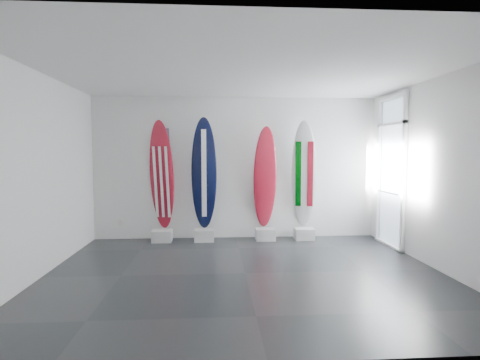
{
  "coord_description": "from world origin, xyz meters",
  "views": [
    {
      "loc": [
        -0.45,
        -5.67,
        1.82
      ],
      "look_at": [
        0.01,
        1.4,
        1.32
      ],
      "focal_mm": 28.67,
      "sensor_mm": 36.0,
      "label": 1
    }
  ],
  "objects": [
    {
      "name": "display_block_italy",
      "position": [
        1.42,
        2.18,
        0.12
      ],
      "size": [
        0.4,
        0.3,
        0.24
      ],
      "primitive_type": "cube",
      "color": "silver",
      "rests_on": "floor"
    },
    {
      "name": "wall_outlet",
      "position": [
        -2.45,
        2.48,
        0.35
      ],
      "size": [
        0.09,
        0.02,
        0.13
      ],
      "primitive_type": "cube",
      "color": "silver",
      "rests_on": "wall_back"
    },
    {
      "name": "wall_right",
      "position": [
        3.0,
        0.0,
        1.5
      ],
      "size": [
        0.0,
        5.0,
        5.0
      ],
      "primitive_type": "plane",
      "rotation": [
        1.57,
        0.0,
        -1.57
      ],
      "color": "white",
      "rests_on": "ground"
    },
    {
      "name": "ceiling",
      "position": [
        0.0,
        0.0,
        3.0
      ],
      "size": [
        6.0,
        6.0,
        0.0
      ],
      "primitive_type": "plane",
      "rotation": [
        3.14,
        0.0,
        0.0
      ],
      "color": "white",
      "rests_on": "wall_back"
    },
    {
      "name": "surfboard_navy",
      "position": [
        -0.68,
        2.28,
        1.4
      ],
      "size": [
        0.52,
        0.24,
        2.32
      ],
      "primitive_type": "ellipsoid",
      "rotation": [
        0.07,
        0.0,
        -0.0
      ],
      "color": "black",
      "rests_on": "display_block_navy"
    },
    {
      "name": "display_block_usa",
      "position": [
        -1.54,
        2.18,
        0.12
      ],
      "size": [
        0.4,
        0.3,
        0.24
      ],
      "primitive_type": "cube",
      "color": "silver",
      "rests_on": "floor"
    },
    {
      "name": "surfboard_italy",
      "position": [
        1.42,
        2.28,
        1.37
      ],
      "size": [
        0.61,
        0.57,
        2.26
      ],
      "primitive_type": "ellipsoid",
      "rotation": [
        0.17,
        0.0,
        -0.23
      ],
      "color": "white",
      "rests_on": "display_block_italy"
    },
    {
      "name": "display_block_swiss",
      "position": [
        0.6,
        2.18,
        0.12
      ],
      "size": [
        0.4,
        0.3,
        0.24
      ],
      "primitive_type": "cube",
      "color": "silver",
      "rests_on": "floor"
    },
    {
      "name": "balcony",
      "position": [
        4.3,
        1.55,
        0.5
      ],
      "size": [
        2.8,
        2.2,
        1.2
      ],
      "primitive_type": null,
      "color": "slate",
      "rests_on": "ground"
    },
    {
      "name": "display_block_navy",
      "position": [
        -0.68,
        2.18,
        0.12
      ],
      "size": [
        0.4,
        0.3,
        0.24
      ],
      "primitive_type": "cube",
      "color": "silver",
      "rests_on": "floor"
    },
    {
      "name": "surfboard_usa",
      "position": [
        -1.54,
        2.28,
        1.36
      ],
      "size": [
        0.58,
        0.46,
        2.25
      ],
      "primitive_type": "ellipsoid",
      "rotation": [
        0.13,
        0.0,
        -0.21
      ],
      "color": "maroon",
      "rests_on": "display_block_usa"
    },
    {
      "name": "wall_front",
      "position": [
        0.0,
        -2.5,
        1.5
      ],
      "size": [
        6.0,
        0.0,
        6.0
      ],
      "primitive_type": "plane",
      "rotation": [
        -1.57,
        0.0,
        0.0
      ],
      "color": "white",
      "rests_on": "ground"
    },
    {
      "name": "glass_door",
      "position": [
        2.97,
        1.55,
        1.43
      ],
      "size": [
        0.12,
        1.16,
        2.85
      ],
      "primitive_type": null,
      "color": "white",
      "rests_on": "floor"
    },
    {
      "name": "wall_left",
      "position": [
        -3.0,
        0.0,
        1.5
      ],
      "size": [
        0.0,
        5.0,
        5.0
      ],
      "primitive_type": "plane",
      "rotation": [
        1.57,
        0.0,
        1.57
      ],
      "color": "white",
      "rests_on": "ground"
    },
    {
      "name": "floor",
      "position": [
        0.0,
        0.0,
        0.0
      ],
      "size": [
        6.0,
        6.0,
        0.0
      ],
      "primitive_type": "plane",
      "color": "black",
      "rests_on": "ground"
    },
    {
      "name": "wall_back",
      "position": [
        0.0,
        2.5,
        1.5
      ],
      "size": [
        6.0,
        0.0,
        6.0
      ],
      "primitive_type": "plane",
      "rotation": [
        1.57,
        0.0,
        0.0
      ],
      "color": "white",
      "rests_on": "ground"
    },
    {
      "name": "surfboard_swiss",
      "position": [
        0.6,
        2.28,
        1.3
      ],
      "size": [
        0.5,
        0.39,
        2.14
      ],
      "primitive_type": "ellipsoid",
      "rotation": [
        0.14,
        0.0,
        0.03
      ],
      "color": "maroon",
      "rests_on": "display_block_swiss"
    }
  ]
}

